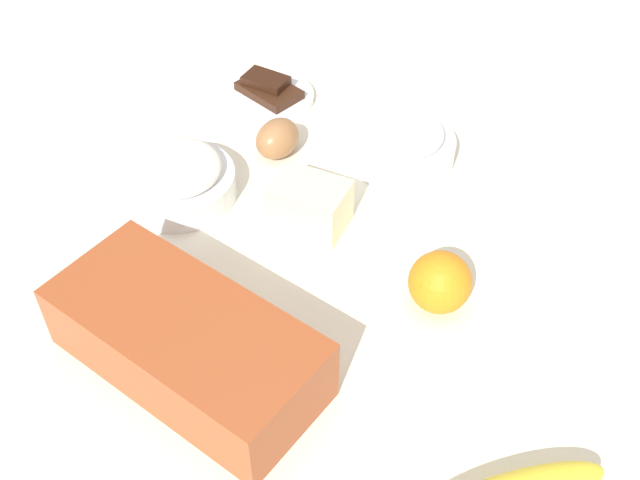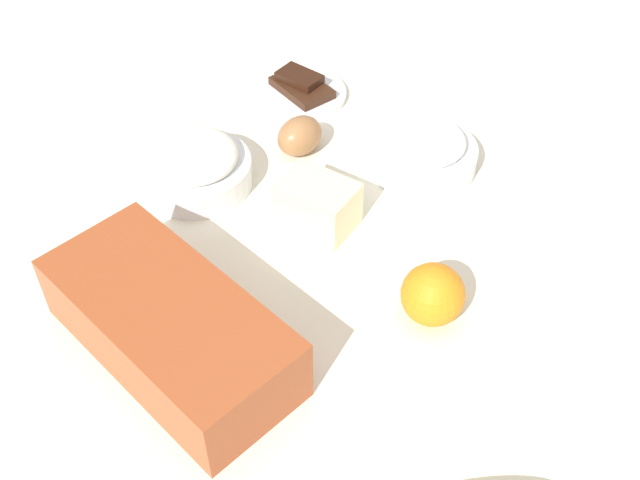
{
  "view_description": "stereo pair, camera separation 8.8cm",
  "coord_description": "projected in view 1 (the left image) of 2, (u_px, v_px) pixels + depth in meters",
  "views": [
    {
      "loc": [
        -0.34,
        0.52,
        0.66
      ],
      "look_at": [
        0.0,
        0.0,
        0.04
      ],
      "focal_mm": 43.83,
      "sensor_mm": 36.0,
      "label": 1
    },
    {
      "loc": [
        -0.41,
        0.47,
        0.66
      ],
      "look_at": [
        0.0,
        0.0,
        0.04
      ],
      "focal_mm": 43.83,
      "sensor_mm": 36.0,
      "label": 2
    }
  ],
  "objects": [
    {
      "name": "ground_plane",
      "position": [
        320.0,
        270.0,
        0.91
      ],
      "size": [
        2.4,
        2.4,
        0.02
      ],
      "primitive_type": "cube",
      "color": "silver"
    },
    {
      "name": "loaf_pan",
      "position": [
        187.0,
        342.0,
        0.77
      ],
      "size": [
        0.29,
        0.15,
        0.08
      ],
      "rotation": [
        0.0,
        0.0,
        -0.07
      ],
      "color": "#9E4723",
      "rests_on": "ground_plane"
    },
    {
      "name": "flour_bowl",
      "position": [
        178.0,
        177.0,
        0.97
      ],
      "size": [
        0.14,
        0.14,
        0.06
      ],
      "color": "white",
      "rests_on": "ground_plane"
    },
    {
      "name": "sugar_bowl",
      "position": [
        403.0,
        142.0,
        1.02
      ],
      "size": [
        0.14,
        0.14,
        0.06
      ],
      "color": "white",
      "rests_on": "ground_plane"
    },
    {
      "name": "orange_fruit",
      "position": [
        440.0,
        282.0,
        0.84
      ],
      "size": [
        0.07,
        0.07,
        0.07
      ],
      "primitive_type": "sphere",
      "color": "orange",
      "rests_on": "ground_plane"
    },
    {
      "name": "butter_block",
      "position": [
        309.0,
        205.0,
        0.93
      ],
      "size": [
        0.1,
        0.08,
        0.06
      ],
      "primitive_type": "cube",
      "rotation": [
        0.0,
        0.0,
        0.14
      ],
      "color": "#F4EDB2",
      "rests_on": "ground_plane"
    },
    {
      "name": "egg_near_butter",
      "position": [
        277.0,
        139.0,
        1.03
      ],
      "size": [
        0.06,
        0.07,
        0.05
      ],
      "primitive_type": "ellipsoid",
      "rotation": [
        0.0,
        1.57,
        1.5
      ],
      "color": "#9D6940",
      "rests_on": "ground_plane"
    },
    {
      "name": "chocolate_plate",
      "position": [
        269.0,
        93.0,
        1.13
      ],
      "size": [
        0.13,
        0.13,
        0.03
      ],
      "color": "white",
      "rests_on": "ground_plane"
    }
  ]
}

